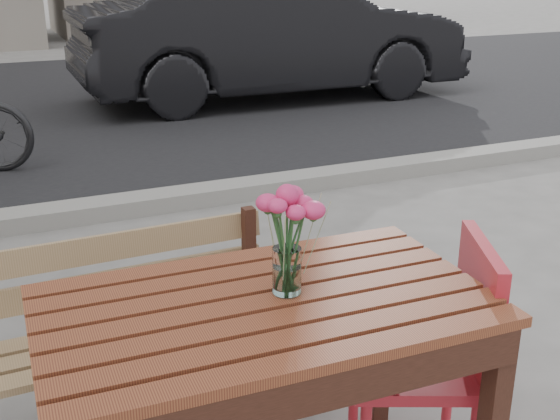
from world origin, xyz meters
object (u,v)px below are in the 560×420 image
(main_table, at_px, (265,340))
(parked_car, at_px, (272,34))
(red_chair, at_px, (440,346))
(main_vase, at_px, (287,227))

(main_table, height_order, parked_car, parked_car)
(red_chair, height_order, parked_car, parked_car)
(main_table, bearing_deg, main_vase, 16.17)
(main_table, bearing_deg, red_chair, -0.43)
(main_vase, relative_size, parked_car, 0.07)
(main_table, relative_size, main_vase, 3.95)
(parked_car, bearing_deg, main_table, 157.23)
(parked_car, bearing_deg, main_vase, 157.75)
(main_vase, distance_m, parked_car, 7.07)
(main_table, xyz_separation_m, main_vase, (0.08, 0.02, 0.34))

